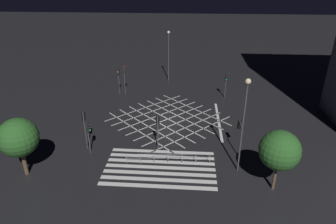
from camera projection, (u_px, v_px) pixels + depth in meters
name	position (u px, v px, depth m)	size (l,w,h in m)	color
ground_plane	(168.00, 119.00, 37.08)	(200.00, 200.00, 0.00)	black
road_markings	(167.00, 143.00, 31.92)	(15.46, 20.79, 0.01)	silver
traffic_light_ne_cross	(226.00, 81.00, 42.26)	(0.36, 0.39, 3.54)	#424244
traffic_light_se_cross	(240.00, 130.00, 29.47)	(0.36, 2.10, 3.31)	#424244
traffic_light_nw_main	(125.00, 74.00, 43.37)	(0.39, 0.36, 4.35)	#424244
traffic_light_nw_cross	(118.00, 76.00, 43.48)	(0.36, 0.39, 3.91)	#424244
traffic_light_median_south	(158.00, 125.00, 29.57)	(0.36, 0.39, 3.94)	#424244
traffic_light_sw_main	(89.00, 132.00, 29.23)	(0.39, 0.36, 3.38)	#424244
traffic_light_sw_cross	(84.00, 122.00, 29.86)	(0.36, 0.39, 4.11)	#424244
street_lamp_east	(245.00, 110.00, 25.01)	(0.49, 0.49, 8.89)	#424244
street_lamp_west	(169.00, 48.00, 47.85)	(0.45, 0.45, 8.12)	#424244
street_tree_near	(280.00, 151.00, 23.68)	(3.29, 3.29, 5.43)	brown
street_tree_far	(18.00, 138.00, 25.53)	(3.41, 3.41, 5.48)	brown
pedestrian_railing	(168.00, 157.00, 28.32)	(7.95, 0.63, 1.05)	#9EA0A5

